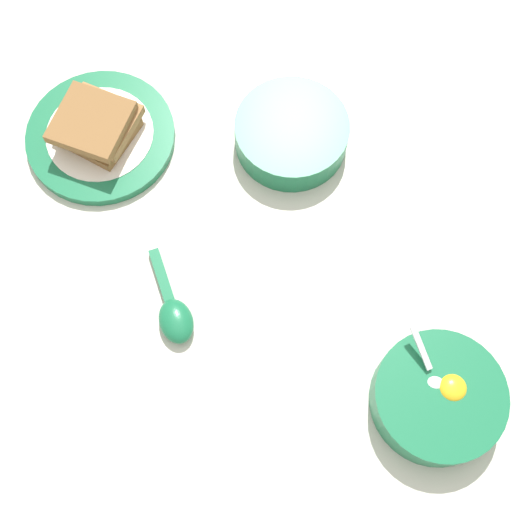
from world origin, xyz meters
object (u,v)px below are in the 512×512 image
at_px(egg_bowl, 438,398).
at_px(soup_spoon, 174,314).
at_px(toast_sandwich, 96,125).
at_px(toast_plate, 101,136).
at_px(congee_bowl, 292,133).

bearing_deg(egg_bowl, soup_spoon, -10.76).
xyz_separation_m(toast_sandwich, soup_spoon, (-0.14, 0.23, -0.03)).
bearing_deg(toast_sandwich, soup_spoon, 121.41).
height_order(egg_bowl, toast_sandwich, egg_bowl).
height_order(egg_bowl, toast_plate, egg_bowl).
bearing_deg(toast_sandwich, egg_bowl, 147.63).
bearing_deg(egg_bowl, congee_bowl, -57.23).
distance_m(soup_spoon, congee_bowl, 0.29).
bearing_deg(toast_plate, soup_spoon, 121.36).
relative_size(egg_bowl, soup_spoon, 1.20).
xyz_separation_m(egg_bowl, soup_spoon, (0.32, -0.06, -0.01)).
xyz_separation_m(egg_bowl, toast_sandwich, (0.47, -0.30, 0.01)).
bearing_deg(soup_spoon, toast_sandwich, -58.59).
height_order(soup_spoon, congee_bowl, congee_bowl).
distance_m(toast_plate, toast_sandwich, 0.03).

